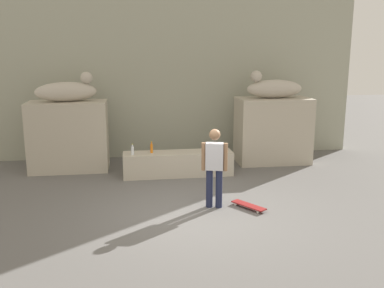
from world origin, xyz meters
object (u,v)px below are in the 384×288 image
(statue_reclining_left, at_px, (67,91))
(bottle_clear, at_px, (133,150))
(skater, at_px, (214,165))
(skateboard, at_px, (249,205))
(statue_reclining_right, at_px, (273,88))
(bottle_orange, at_px, (152,148))

(statue_reclining_left, height_order, bottle_clear, statue_reclining_left)
(skater, relative_size, skateboard, 2.17)
(skater, bearing_deg, bottle_clear, -39.82)
(statue_reclining_right, xyz_separation_m, skateboard, (-1.63, -3.57, -2.09))
(statue_reclining_right, relative_size, skater, 0.96)
(bottle_clear, height_order, bottle_orange, bottle_orange)
(statue_reclining_right, bearing_deg, skateboard, 64.25)
(skater, relative_size, bottle_clear, 5.91)
(statue_reclining_right, height_order, skater, statue_reclining_right)
(skateboard, xyz_separation_m, bottle_clear, (-2.36, 2.49, 0.67))
(skater, distance_m, bottle_clear, 2.84)
(statue_reclining_left, distance_m, statue_reclining_right, 5.65)
(statue_reclining_right, distance_m, skater, 4.29)
(statue_reclining_right, height_order, skateboard, statue_reclining_right)
(statue_reclining_right, distance_m, bottle_orange, 3.90)
(bottle_orange, bearing_deg, skater, -64.29)
(skater, height_order, bottle_orange, skater)
(skateboard, bearing_deg, bottle_clear, 8.47)
(bottle_orange, bearing_deg, bottle_clear, -164.64)
(statue_reclining_left, height_order, skateboard, statue_reclining_left)
(statue_reclining_right, height_order, bottle_orange, statue_reclining_right)
(statue_reclining_left, relative_size, skater, 1.00)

